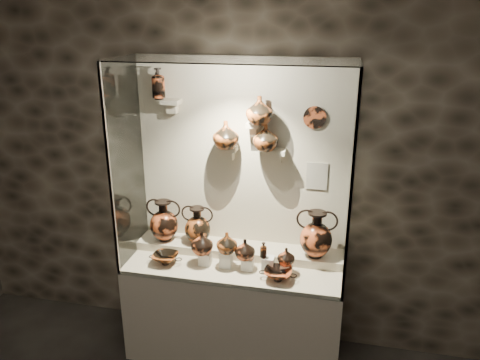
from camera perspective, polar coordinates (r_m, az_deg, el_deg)
name	(u,v)px	position (r m, az deg, el deg)	size (l,w,h in m)	color
wall_back	(243,159)	(3.73, 0.33, 2.59)	(5.00, 0.02, 3.20)	black
plinth	(234,310)	(3.98, -0.71, -15.56)	(1.70, 0.60, 0.80)	#C1B49B
front_tier	(234,265)	(3.75, -0.73, -10.37)	(1.68, 0.58, 0.03)	#B8A98E
rear_tier	(239,251)	(3.89, -0.14, -8.67)	(1.70, 0.25, 0.10)	#B8A98E
back_panel	(243,159)	(3.72, 0.32, 2.57)	(1.70, 0.03, 1.60)	#C1B49B
glass_front	(224,185)	(3.16, -2.02, -0.59)	(1.70, 0.01, 1.60)	white
glass_left	(127,164)	(3.71, -13.63, 1.94)	(0.01, 0.60, 1.60)	white
glass_right	(352,180)	(3.35, 13.44, 0.06)	(0.01, 0.60, 1.60)	white
glass_top	(233,60)	(3.27, -0.86, 14.44)	(1.70, 0.60, 0.01)	white
frame_post_left	(110,176)	(3.46, -15.59, 0.50)	(0.02, 0.02, 1.60)	gray
frame_post_right	(351,194)	(3.08, 13.36, -1.70)	(0.02, 0.02, 1.60)	gray
pedestal_a	(205,258)	(3.73, -4.25, -9.49)	(0.09, 0.09, 0.10)	silver
pedestal_b	(226,259)	(3.68, -1.69, -9.58)	(0.09, 0.09, 0.13)	silver
pedestal_c	(248,263)	(3.66, 0.94, -10.14)	(0.09, 0.09, 0.09)	silver
pedestal_d	(268,264)	(3.63, 3.46, -10.18)	(0.09, 0.09, 0.12)	silver
pedestal_e	(286,268)	(3.62, 5.67, -10.67)	(0.09, 0.09, 0.08)	silver
bracket_ul	(171,102)	(3.70, -8.39, 9.43)	(0.14, 0.12, 0.04)	#C1B49B
bracket_ca	(228,149)	(3.65, -1.47, 3.84)	(0.14, 0.12, 0.04)	#C1B49B
bracket_cb	(253,125)	(3.56, 1.66, 6.75)	(0.10, 0.12, 0.04)	#C1B49B
bracket_cc	(276,152)	(3.58, 4.46, 3.47)	(0.14, 0.12, 0.04)	#C1B49B
amphora_left	(164,220)	(3.94, -9.25, -4.89)	(0.28, 0.28, 0.35)	#C04E24
amphora_mid	(198,225)	(3.86, -5.20, -5.51)	(0.25, 0.25, 0.32)	#95451A
amphora_right	(316,234)	(3.67, 9.29, -6.54)	(0.30, 0.30, 0.38)	#C04E24
jug_a	(202,243)	(3.66, -4.66, -7.63)	(0.17, 0.17, 0.18)	#C04E24
jug_b	(227,243)	(3.60, -1.60, -7.64)	(0.16, 0.16, 0.17)	#95451A
jug_c	(245,249)	(3.59, 0.61, -8.45)	(0.16, 0.16, 0.16)	#C04E24
jug_e	(286,256)	(3.56, 5.65, -9.25)	(0.13, 0.13, 0.14)	#C04E24
lekythos_small	(264,249)	(3.56, 2.89, -8.41)	(0.06, 0.06, 0.14)	#95451A
kylix_left	(165,258)	(3.77, -9.08, -9.34)	(0.26, 0.22, 0.10)	#95451A
kylix_right	(278,274)	(3.52, 4.66, -11.31)	(0.27, 0.22, 0.11)	#C04E24
lekythos_tall	(158,82)	(3.69, -9.93, 11.72)	(0.11, 0.11, 0.27)	#C04E24
ovoid_vase_a	(226,135)	(3.57, -1.74, 5.53)	(0.20, 0.20, 0.21)	#95451A
ovoid_vase_b	(259,110)	(3.47, 2.39, 8.50)	(0.20, 0.20, 0.21)	#95451A
ovoid_vase_c	(266,138)	(3.52, 3.13, 5.18)	(0.19, 0.19, 0.20)	#95451A
wall_plate	(315,117)	(3.53, 9.10, 7.53)	(0.17, 0.17, 0.02)	#BC4E25
info_placard	(317,176)	(3.66, 9.36, 0.47)	(0.16, 0.01, 0.22)	beige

